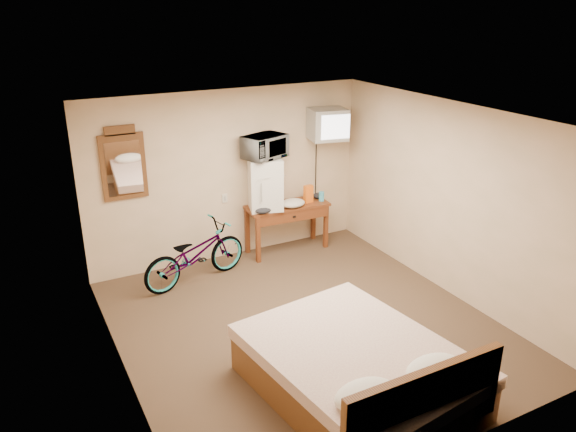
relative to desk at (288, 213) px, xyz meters
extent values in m
plane|color=#463623|center=(-0.82, -2.00, -0.62)|extent=(4.60, 4.60, 0.00)
plane|color=silver|center=(-0.82, -2.00, 1.88)|extent=(4.60, 4.60, 0.00)
cube|color=beige|center=(-0.82, 0.30, 0.63)|extent=(4.20, 0.04, 2.50)
cube|color=beige|center=(-0.82, -4.30, 0.63)|extent=(4.20, 0.04, 2.50)
cube|color=beige|center=(-2.92, -2.00, 0.63)|extent=(0.04, 4.60, 2.50)
cube|color=beige|center=(1.28, -2.00, 0.63)|extent=(0.04, 4.60, 2.50)
cube|color=silver|center=(-0.90, 0.29, 0.30)|extent=(0.08, 0.01, 0.13)
cube|color=brown|center=(0.00, 0.04, 0.11)|extent=(1.29, 0.56, 0.04)
cube|color=brown|center=(-0.58, -0.16, -0.27)|extent=(0.06, 0.06, 0.71)
cube|color=brown|center=(0.58, -0.16, -0.27)|extent=(0.06, 0.06, 0.71)
cube|color=brown|center=(-0.58, 0.23, -0.27)|extent=(0.06, 0.06, 0.71)
cube|color=brown|center=(0.58, 0.23, -0.27)|extent=(0.06, 0.06, 0.71)
cube|color=brown|center=(0.00, -0.18, 0.01)|extent=(1.14, 0.11, 0.16)
cube|color=black|center=(0.00, -0.19, 0.01)|extent=(0.05, 0.02, 0.03)
cube|color=white|center=(-0.36, 0.04, 0.51)|extent=(0.58, 0.56, 0.77)
cube|color=#A7A7A1|center=(-0.36, -0.19, 0.67)|extent=(0.47, 0.01, 0.00)
cylinder|color=#A7A7A1|center=(-0.53, -0.19, 0.47)|extent=(0.02, 0.02, 0.28)
imported|color=white|center=(-0.36, 0.04, 1.06)|extent=(0.71, 0.59, 0.33)
cube|color=orange|center=(0.34, -0.03, 0.26)|extent=(0.14, 0.09, 0.27)
cylinder|color=#3FB0D9|center=(0.55, -0.06, 0.20)|extent=(0.08, 0.08, 0.14)
ellipsoid|color=silver|center=(0.03, -0.10, 0.19)|extent=(0.38, 0.29, 0.12)
ellipsoid|color=black|center=(-0.48, -0.13, 0.18)|extent=(0.25, 0.19, 0.09)
ellipsoid|color=black|center=(0.57, 0.06, 0.17)|extent=(0.19, 0.15, 0.08)
cube|color=black|center=(0.67, 0.28, 1.18)|extent=(0.14, 0.02, 0.14)
cylinder|color=black|center=(0.67, 0.24, 1.18)|extent=(0.05, 0.30, 0.05)
cube|color=#A7A7A1|center=(0.67, 0.02, 1.29)|extent=(0.61, 0.54, 0.46)
cube|color=white|center=(0.67, -0.21, 1.29)|extent=(0.43, 0.10, 0.35)
cube|color=black|center=(0.67, 0.24, 1.29)|extent=(0.33, 0.07, 0.29)
cube|color=brown|center=(-2.31, 0.27, 0.97)|extent=(0.59, 0.04, 0.89)
cube|color=brown|center=(-2.31, 0.27, 1.46)|extent=(0.39, 0.04, 0.12)
cube|color=white|center=(-2.31, 0.25, 0.95)|extent=(0.46, 0.01, 0.73)
imported|color=black|center=(-1.60, -0.30, -0.21)|extent=(1.64, 0.89, 0.82)
cube|color=brown|center=(-1.00, -3.30, -0.42)|extent=(1.85, 2.31, 0.40)
cube|color=beige|center=(-1.00, -3.30, -0.17)|extent=(1.89, 2.35, 0.14)
cube|color=brown|center=(-1.00, -4.26, -0.07)|extent=(1.59, 0.08, 0.70)
ellipsoid|color=white|center=(-1.37, -3.95, -0.04)|extent=(0.57, 0.35, 0.20)
ellipsoid|color=white|center=(-0.63, -3.95, -0.04)|extent=(0.57, 0.35, 0.20)
camera|label=1|loc=(-3.72, -7.02, 3.03)|focal=35.00mm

